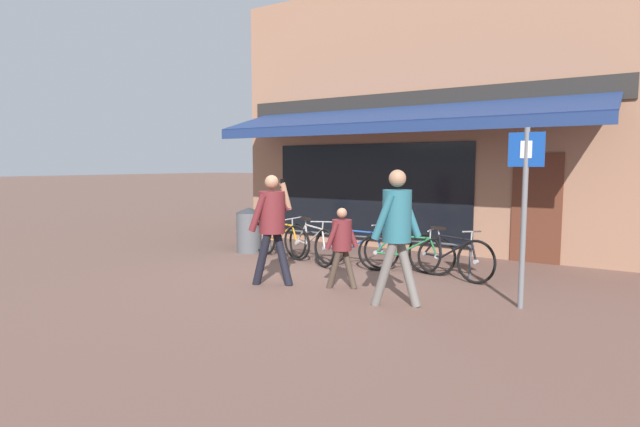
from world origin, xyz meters
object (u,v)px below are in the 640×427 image
(bicycle_orange, at_px, (280,239))
(litter_bin, at_px, (249,230))
(pedestrian_child, at_px, (342,240))
(pedestrian_second_adult, at_px, (397,223))
(parking_sign, at_px, (525,199))
(bicycle_black, at_px, (449,256))
(bicycle_silver, at_px, (311,243))
(pedestrian_adult, at_px, (272,218))
(bicycle_blue, at_px, (355,247))
(bicycle_green, at_px, (405,253))

(bicycle_orange, distance_m, litter_bin, 0.94)
(pedestrian_child, relative_size, pedestrian_second_adult, 0.68)
(litter_bin, height_order, parking_sign, parking_sign)
(pedestrian_child, relative_size, litter_bin, 1.29)
(bicycle_black, height_order, litter_bin, litter_bin)
(bicycle_silver, bearing_deg, bicycle_black, 30.37)
(pedestrian_second_adult, distance_m, parking_sign, 1.67)
(pedestrian_adult, bearing_deg, bicycle_black, 41.65)
(bicycle_blue, bearing_deg, bicycle_black, -6.87)
(bicycle_green, bearing_deg, bicycle_blue, 169.25)
(pedestrian_adult, height_order, pedestrian_child, pedestrian_adult)
(bicycle_blue, xyz_separation_m, bicycle_black, (1.75, 0.02, 0.01))
(bicycle_orange, height_order, litter_bin, litter_bin)
(bicycle_orange, bearing_deg, parking_sign, -3.61)
(bicycle_orange, bearing_deg, bicycle_blue, 9.93)
(bicycle_blue, height_order, bicycle_green, bicycle_blue)
(bicycle_black, height_order, parking_sign, parking_sign)
(bicycle_green, relative_size, pedestrian_child, 1.37)
(bicycle_black, relative_size, pedestrian_adult, 0.95)
(bicycle_black, height_order, pedestrian_child, pedestrian_child)
(bicycle_black, distance_m, pedestrian_second_adult, 2.12)
(parking_sign, bearing_deg, pedestrian_adult, -168.14)
(bicycle_orange, relative_size, pedestrian_adult, 0.96)
(bicycle_blue, height_order, pedestrian_second_adult, pedestrian_second_adult)
(pedestrian_adult, bearing_deg, parking_sign, 11.85)
(parking_sign, bearing_deg, bicycle_blue, 159.21)
(bicycle_black, bearing_deg, bicycle_orange, -163.16)
(bicycle_silver, relative_size, bicycle_blue, 0.97)
(bicycle_orange, distance_m, pedestrian_child, 2.82)
(litter_bin, bearing_deg, pedestrian_child, -27.12)
(bicycle_green, relative_size, bicycle_black, 1.03)
(bicycle_orange, xyz_separation_m, pedestrian_child, (2.34, -1.53, 0.36))
(pedestrian_child, bearing_deg, bicycle_black, 53.13)
(bicycle_orange, height_order, bicycle_blue, bicycle_orange)
(bicycle_blue, height_order, pedestrian_child, pedestrian_child)
(bicycle_green, bearing_deg, pedestrian_second_adult, -81.58)
(pedestrian_child, bearing_deg, bicycle_silver, 136.67)
(litter_bin, bearing_deg, bicycle_silver, -7.83)
(bicycle_silver, xyz_separation_m, parking_sign, (4.03, -1.08, 1.06))
(parking_sign, bearing_deg, bicycle_silver, 164.98)
(bicycle_orange, relative_size, bicycle_blue, 1.00)
(bicycle_orange, bearing_deg, pedestrian_second_adult, -19.87)
(bicycle_silver, distance_m, pedestrian_adult, 2.00)
(pedestrian_second_adult, bearing_deg, bicycle_black, 86.97)
(bicycle_silver, xyz_separation_m, bicycle_blue, (0.92, 0.10, -0.02))
(bicycle_silver, relative_size, bicycle_black, 0.97)
(bicycle_black, xyz_separation_m, parking_sign, (1.35, -1.20, 1.07))
(bicycle_silver, bearing_deg, bicycle_green, 30.91)
(pedestrian_second_adult, bearing_deg, bicycle_blue, 129.52)
(pedestrian_child, relative_size, parking_sign, 0.53)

